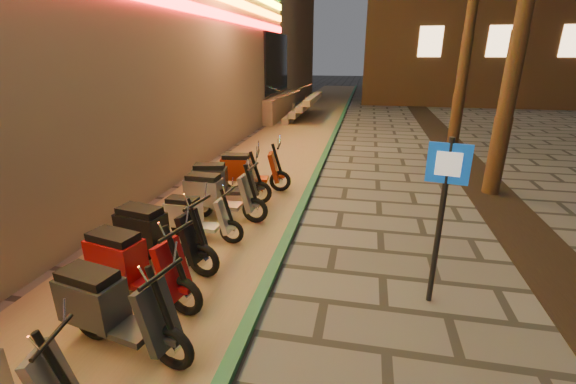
% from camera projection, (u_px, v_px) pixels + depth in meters
% --- Properties ---
extents(parking_strip, '(3.40, 60.00, 0.01)m').
position_uv_depth(parking_strip, '(278.00, 153.00, 13.65)').
color(parking_strip, '#8C7251').
rests_on(parking_strip, ground).
extents(green_curb, '(0.18, 60.00, 0.10)m').
position_uv_depth(green_curb, '(325.00, 154.00, 13.31)').
color(green_curb, '#225C3B').
rests_on(green_curb, ground).
extents(planting_strip, '(1.20, 40.00, 0.02)m').
position_uv_depth(planting_strip, '(518.00, 225.00, 7.88)').
color(planting_strip, black).
rests_on(planting_strip, ground).
extents(pedestrian_sign, '(0.51, 0.13, 2.36)m').
position_uv_depth(pedestrian_sign, '(443.00, 201.00, 4.99)').
color(pedestrian_sign, black).
rests_on(pedestrian_sign, ground).
extents(scooter_4, '(1.81, 0.81, 1.27)m').
position_uv_depth(scooter_4, '(110.00, 308.00, 4.45)').
color(scooter_4, black).
rests_on(scooter_4, ground).
extents(scooter_5, '(1.84, 0.84, 1.29)m').
position_uv_depth(scooter_5, '(132.00, 265.00, 5.35)').
color(scooter_5, black).
rests_on(scooter_5, ground).
extents(scooter_6, '(1.85, 0.81, 1.30)m').
position_uv_depth(scooter_6, '(156.00, 235.00, 6.22)').
color(scooter_6, black).
rests_on(scooter_6, ground).
extents(scooter_7, '(1.51, 0.53, 1.07)m').
position_uv_depth(scooter_7, '(195.00, 217.00, 7.16)').
color(scooter_7, black).
rests_on(scooter_7, ground).
extents(scooter_8, '(1.78, 0.62, 1.26)m').
position_uv_depth(scooter_8, '(216.00, 195.00, 8.03)').
color(scooter_8, black).
rests_on(scooter_8, ground).
extents(scooter_9, '(1.81, 0.81, 1.27)m').
position_uv_depth(scooter_9, '(222.00, 182.00, 8.82)').
color(scooter_9, black).
rests_on(scooter_9, ground).
extents(scooter_10, '(1.77, 0.70, 1.24)m').
position_uv_depth(scooter_10, '(247.00, 170.00, 9.71)').
color(scooter_10, black).
rests_on(scooter_10, ground).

